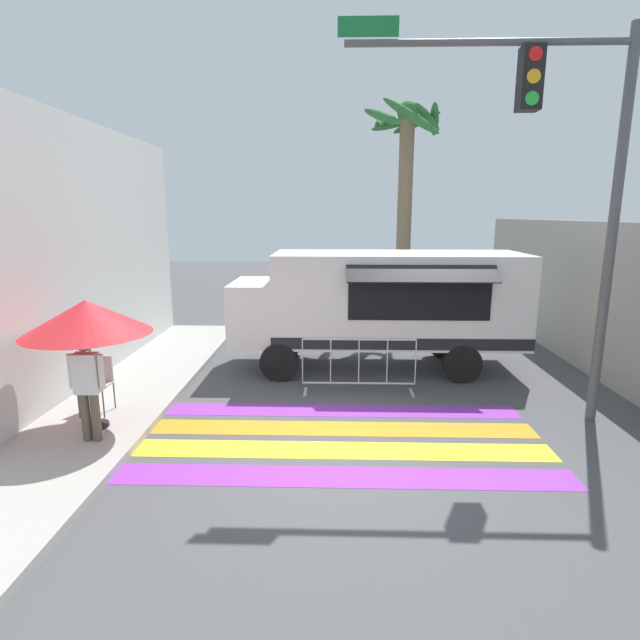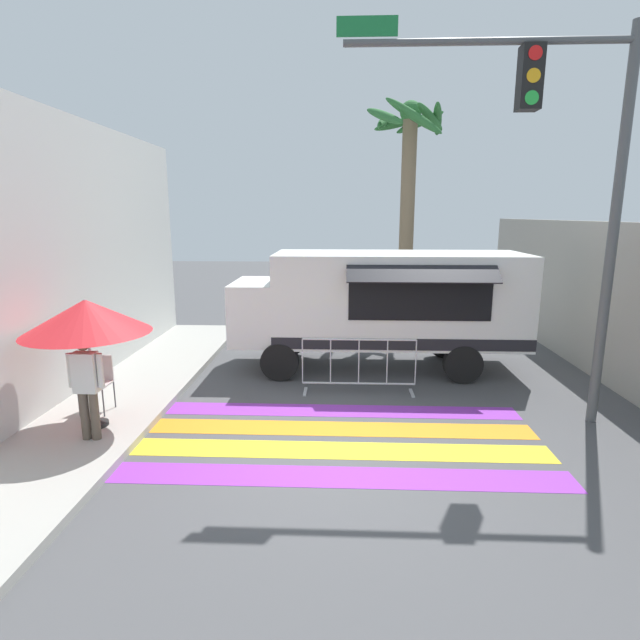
% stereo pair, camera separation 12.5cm
% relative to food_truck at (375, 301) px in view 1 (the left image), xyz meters
% --- Properties ---
extents(ground_plane, '(60.00, 60.00, 0.00)m').
position_rel_food_truck_xyz_m(ground_plane, '(-0.87, -4.32, -1.54)').
color(ground_plane, '#4C4C4F').
extents(concrete_wall_right, '(0.20, 16.00, 3.27)m').
position_rel_food_truck_xyz_m(concrete_wall_right, '(4.72, -1.32, 0.09)').
color(concrete_wall_right, '#A39E93').
rests_on(concrete_wall_right, ground_plane).
extents(crosswalk_painted, '(6.40, 2.84, 0.01)m').
position_rel_food_truck_xyz_m(crosswalk_painted, '(-0.87, -3.70, -1.53)').
color(crosswalk_painted, purple).
rests_on(crosswalk_painted, ground_plane).
extents(food_truck, '(6.31, 2.50, 2.60)m').
position_rel_food_truck_xyz_m(food_truck, '(0.00, 0.00, 0.00)').
color(food_truck, white).
rests_on(food_truck, ground_plane).
extents(traffic_signal_pole, '(4.41, 0.29, 6.24)m').
position_rel_food_truck_xyz_m(traffic_signal_pole, '(2.61, -2.83, 2.72)').
color(traffic_signal_pole, '#515456').
rests_on(traffic_signal_pole, ground_plane).
extents(patio_umbrella, '(1.90, 1.90, 2.03)m').
position_rel_food_truck_xyz_m(patio_umbrella, '(-4.63, -3.63, 0.35)').
color(patio_umbrella, black).
rests_on(patio_umbrella, sidewalk_left).
extents(folding_chair, '(0.44, 0.44, 0.94)m').
position_rel_food_truck_xyz_m(folding_chair, '(-4.88, -2.97, -0.84)').
color(folding_chair, '#4C4C51').
rests_on(folding_chair, sidewalk_left).
extents(vendor_person, '(0.53, 0.21, 1.58)m').
position_rel_food_truck_xyz_m(vendor_person, '(-4.47, -4.10, -0.53)').
color(vendor_person, brown).
rests_on(vendor_person, sidewalk_left).
extents(barricade_front, '(2.20, 0.44, 1.10)m').
position_rel_food_truck_xyz_m(barricade_front, '(-0.41, -1.65, -0.99)').
color(barricade_front, '#B7BABF').
rests_on(barricade_front, ground_plane).
extents(palm_tree, '(2.37, 2.38, 6.50)m').
position_rel_food_truck_xyz_m(palm_tree, '(1.11, 3.95, 2.83)').
color(palm_tree, '#7A664C').
rests_on(palm_tree, ground_plane).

